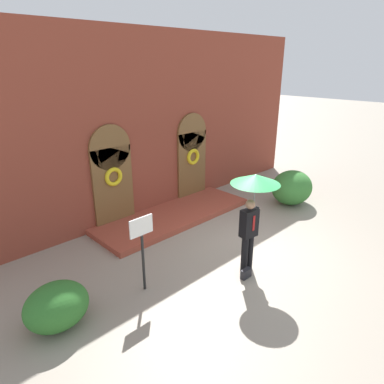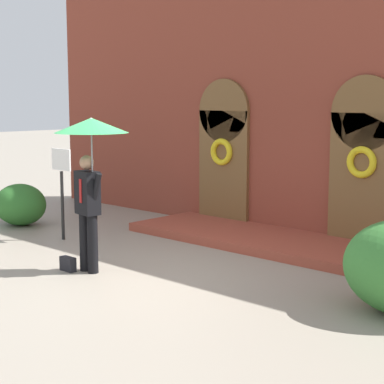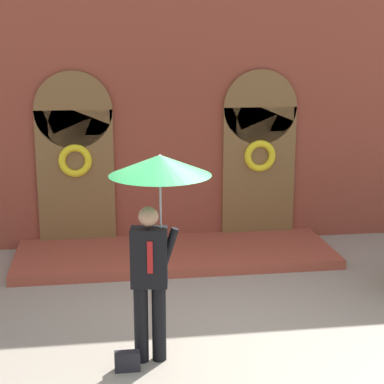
# 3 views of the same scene
# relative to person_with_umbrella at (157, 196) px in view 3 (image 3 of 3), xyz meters

# --- Properties ---
(ground_plane) EXTENTS (80.00, 80.00, 0.00)m
(ground_plane) POSITION_rel_person_with_umbrella_xyz_m (0.59, 0.33, -1.91)
(ground_plane) COLOR gray
(building_facade) EXTENTS (14.00, 2.30, 5.60)m
(building_facade) POSITION_rel_person_with_umbrella_xyz_m (0.59, 4.48, 0.77)
(building_facade) COLOR brown
(building_facade) RESTS_ON ground
(person_with_umbrella) EXTENTS (1.10, 1.10, 2.36)m
(person_with_umbrella) POSITION_rel_person_with_umbrella_xyz_m (0.00, 0.00, 0.00)
(person_with_umbrella) COLOR black
(person_with_umbrella) RESTS_ON ground
(handbag) EXTENTS (0.28, 0.12, 0.22)m
(handbag) POSITION_rel_person_with_umbrella_xyz_m (-0.37, -0.20, -1.80)
(handbag) COLOR black
(handbag) RESTS_ON ground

